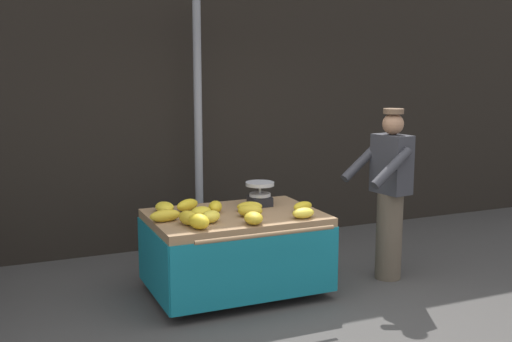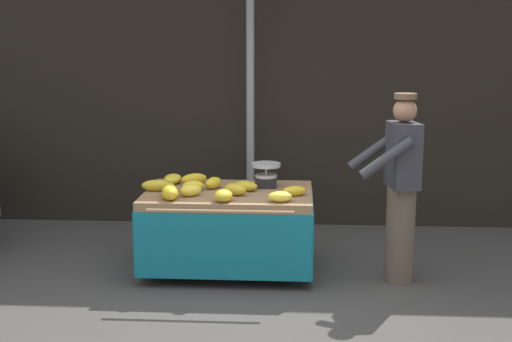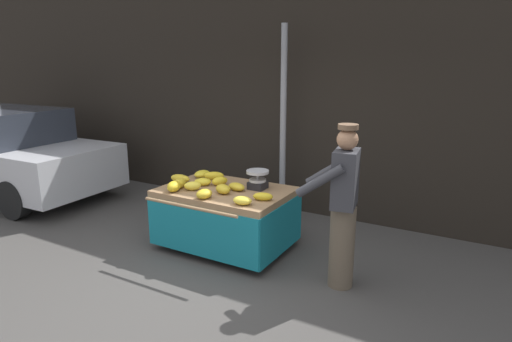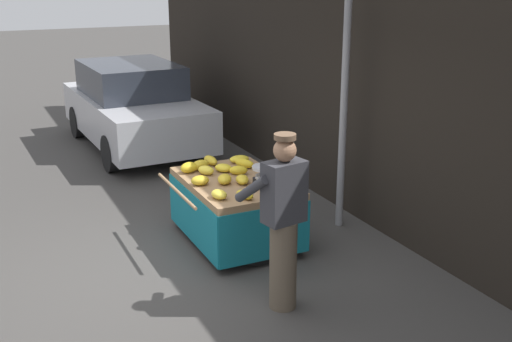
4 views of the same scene
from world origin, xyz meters
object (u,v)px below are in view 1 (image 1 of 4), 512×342
Objects in this scene: weighing_scale at (260,194)px; banana_bunch_8 at (201,212)px; vendor_person at (390,194)px; banana_bunch_9 at (215,207)px; banana_bunch_1 at (250,207)px; banana_bunch_10 at (165,216)px; banana_bunch_2 at (250,211)px; banana_bunch_4 at (199,221)px; banana_bunch_12 at (189,218)px; banana_bunch_3 at (164,207)px; banana_bunch_5 at (253,218)px; banana_bunch_7 at (303,206)px; street_pole at (198,131)px; banana_bunch_11 at (211,217)px; banana_bunch_6 at (303,213)px; banana_cart at (235,236)px; banana_bunch_0 at (187,205)px.

weighing_scale reaches higher than banana_bunch_8.
vendor_person is at bearing -5.90° from banana_bunch_8.
banana_bunch_9 is 0.13× the size of vendor_person.
banana_bunch_10 is (-0.83, -0.06, 0.01)m from banana_bunch_1.
banana_bunch_4 is at bearing -158.14° from banana_bunch_2.
banana_bunch_9 is 0.88× the size of banana_bunch_12.
banana_bunch_2 is 0.82m from banana_bunch_3.
banana_bunch_5 is at bearing -30.29° from banana_bunch_10.
weighing_scale is 1.31× the size of banana_bunch_8.
banana_bunch_7 is at bearing 0.62° from banana_bunch_2.
banana_bunch_8 is (-0.44, -1.39, -0.59)m from street_pole.
banana_bunch_9 is at bearing -101.60° from street_pole.
banana_bunch_4 is at bearing -108.29° from street_pole.
banana_bunch_11 is (-0.17, -0.35, -0.00)m from banana_bunch_9.
banana_bunch_9 is (0.43, -0.20, 0.01)m from banana_bunch_3.
banana_bunch_1 is at bearing 158.75° from banana_bunch_7.
banana_bunch_7 is (0.12, 0.24, -0.00)m from banana_bunch_6.
banana_cart is at bearing -28.09° from banana_bunch_3.
banana_bunch_1 is at bearing -16.20° from banana_bunch_9.
banana_bunch_5 is 0.96× the size of banana_bunch_6.
banana_bunch_2 is 0.77m from banana_bunch_10.
banana_bunch_4 is 1.12m from banana_bunch_7.
weighing_scale is at bearing 55.15° from banana_bunch_2.
banana_bunch_4 reaches higher than banana_bunch_8.
banana_bunch_2 is (-0.26, -0.38, -0.06)m from weighing_scale.
banana_bunch_1 is (0.52, -0.27, -0.01)m from banana_bunch_0.
street_pole reaches higher than vendor_person.
vendor_person reaches higher than banana_bunch_11.
banana_cart is 0.69m from banana_bunch_6.
banana_bunch_4 is at bearing -75.93° from banana_bunch_12.
banana_bunch_4 is 1.06× the size of banana_bunch_6.
banana_bunch_3 is (-0.93, 0.11, -0.07)m from weighing_scale.
banana_bunch_0 is at bearing 46.74° from banana_bunch_10.
banana_bunch_9 is at bearing -25.35° from banana_bunch_3.
street_pole is 13.71× the size of banana_bunch_5.
banana_bunch_12 is (-0.20, -0.00, 0.01)m from banana_bunch_11.
banana_bunch_8 is at bearing -83.17° from banana_bunch_0.
banana_bunch_10 is (-0.52, -0.15, -0.00)m from banana_bunch_9.
banana_bunch_10 is at bearing -176.65° from banana_cart.
banana_bunch_7 is at bearing 11.86° from banana_bunch_4.
banana_bunch_0 is 1.05× the size of banana_bunch_3.
banana_bunch_6 is at bearing -9.42° from banana_bunch_12.
banana_bunch_6 is (0.87, -0.69, -0.01)m from banana_bunch_0.
banana_bunch_12 is at bearing -152.68° from weighing_scale.
street_pole is 1.77m from banana_bunch_11.
vendor_person is (1.22, -0.41, -0.02)m from weighing_scale.
banana_bunch_4 is at bearing -174.80° from vendor_person.
street_pole is 12.38× the size of banana_bunch_7.
banana_bunch_6 is at bearing -33.58° from banana_bunch_3.
banana_bunch_7 is 1.30m from banana_bunch_10.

